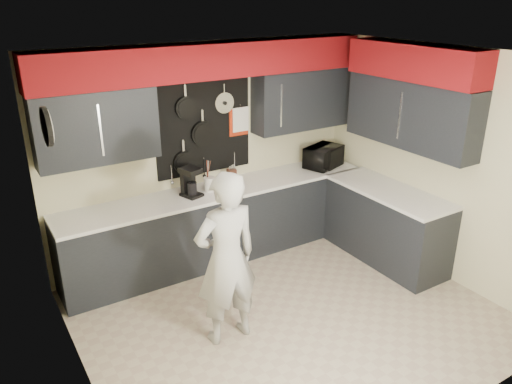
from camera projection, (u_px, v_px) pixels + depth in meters
ground at (288, 314)px, 5.17m from camera, size 4.00×4.00×0.00m
back_wall_assembly at (212, 95)px, 5.68m from camera, size 4.00×0.36×2.60m
right_wall_assembly at (415, 104)px, 5.55m from camera, size 0.36×3.50×2.60m
left_wall_assembly at (73, 249)px, 3.70m from camera, size 0.05×3.50×2.60m
base_cabinets at (269, 224)px, 6.12m from camera, size 3.95×2.20×0.92m
microwave at (324, 157)px, 6.64m from camera, size 0.60×0.50×0.28m
knife_block at (232, 177)px, 6.00m from camera, size 0.10×0.10×0.21m
utensil_crock at (209, 184)px, 5.86m from camera, size 0.13×0.13×0.17m
coffee_maker at (190, 181)px, 5.69m from camera, size 0.25×0.28×0.34m
person at (226, 259)px, 4.53m from camera, size 0.62×0.41×1.70m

